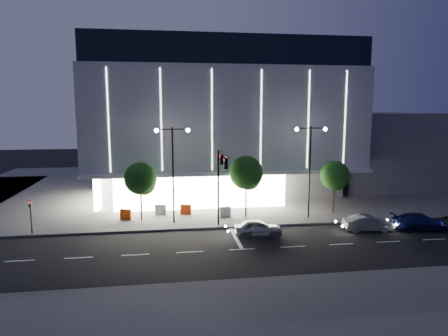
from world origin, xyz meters
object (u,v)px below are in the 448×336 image
Objects in this scene: street_lamp_east at (310,158)px; street_lamp_west at (173,161)px; barrier_d at (225,212)px; tree_left at (141,180)px; car_third at (421,222)px; car_lead at (258,228)px; barrier_a at (126,214)px; traffic_mast at (221,174)px; tree_right at (335,177)px; barrier_c at (186,209)px; car_second at (368,223)px; tree_mid at (246,175)px; barrier_b at (161,210)px; ped_signal_far at (31,213)px.

street_lamp_west is at bearing 180.00° from street_lamp_east.
tree_left is at bearing 179.35° from barrier_d.
car_lead is at bearing 94.71° from car_third.
traffic_mast is at bearing -6.20° from barrier_a.
tree_right is 20.82m from barrier_a.
barrier_c is (-20.34, 7.66, -0.07)m from car_third.
barrier_c is at bearing 31.46° from barrier_a.
tree_right is at bearing 49.49° from car_third.
tree_left is 8.67m from barrier_d.
tree_right is at bearing 18.63° from street_lamp_east.
car_lead is 0.82× the size of car_third.
street_lamp_west reaches higher than car_lead.
tree_right is at bearing 14.06° from car_second.
car_third is 17.69m from barrier_d.
tree_mid reaches higher than barrier_c.
barrier_a and barrier_b have the same top height.
ped_signal_far reaches higher than car_lead.
car_second is 13.14m from barrier_d.
barrier_a is (-17.53, 1.74, -5.31)m from street_lamp_east.
barrier_c is (5.76, 1.05, 0.00)m from barrier_a.
car_second is at bearing -18.72° from barrier_c.
car_second is (19.75, -5.55, -3.34)m from tree_left.
car_third reaches higher than barrier_c.
barrier_a is at bearing -151.67° from barrier_b.
street_lamp_west reaches higher than car_third.
barrier_c is (1.23, 2.79, -5.31)m from street_lamp_west.
tree_right is 17.70m from barrier_b.
car_third is (17.58, -2.21, -4.31)m from traffic_mast.
car_lead is at bearing 96.09° from car_second.
ped_signal_far is 17.27m from barrier_d.
barrier_d is (5.00, 1.30, -5.31)m from street_lamp_west.
ped_signal_far is 19.20m from car_lead.
street_lamp_east reaches higher than car_second.
street_lamp_west is at bearing -18.94° from tree_left.
barrier_d is (6.25, -1.79, 0.00)m from barrier_b.
street_lamp_west is 13.00m from street_lamp_east.
car_lead is 9.24m from barrier_c.
car_lead is 6.10m from barrier_d.
barrier_c is 1.00× the size of barrier_d.
traffic_mast is at bearing -27.84° from tree_left.
car_lead is 11.15m from barrier_b.
barrier_a is at bearing 176.43° from tree_mid.
street_lamp_west is at bearing -176.36° from tree_right.
barrier_a is at bearing 177.99° from tree_right.
ped_signal_far is 0.71× the size of car_second.
tree_right is (16.03, 1.02, -2.07)m from street_lamp_west.
tree_right is (9.00, -0.00, -0.45)m from tree_mid.
car_lead is 3.69× the size of barrier_c.
street_lamp_east is 9.69m from barrier_d.
tree_left reaches higher than barrier_b.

